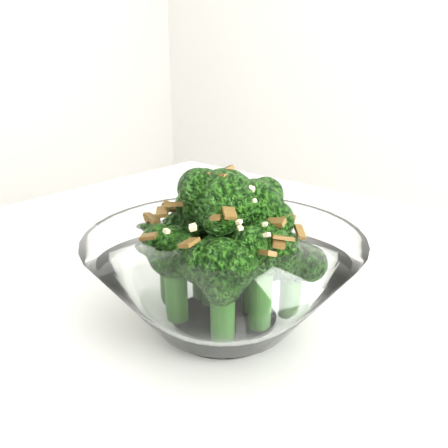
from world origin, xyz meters
The scene contains 2 objects.
table centered at (0.03, 0.06, 0.68)m, with size 1.25×0.88×0.75m.
broccoli_dish centered at (-0.09, 0.01, 0.81)m, with size 0.24×0.24×0.15m.
Camera 1 is at (0.15, -0.30, 0.99)m, focal length 40.00 mm.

